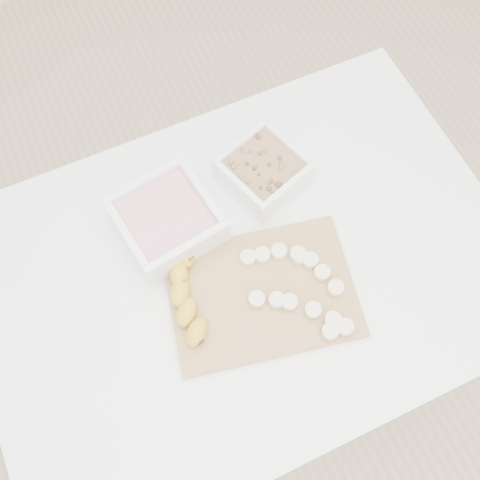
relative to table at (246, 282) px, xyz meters
name	(u,v)px	position (x,y,z in m)	size (l,w,h in m)	color
ground	(244,348)	(0.00, 0.00, -0.65)	(3.50, 3.50, 0.00)	#C6AD89
table	(246,282)	(0.00, 0.00, 0.00)	(1.00, 0.70, 0.75)	white
bowl_yogurt	(167,221)	(-0.10, 0.13, 0.14)	(0.19, 0.19, 0.08)	white
bowl_granola	(263,171)	(0.11, 0.15, 0.13)	(0.18, 0.18, 0.07)	white
cutting_board	(262,293)	(0.00, -0.06, 0.10)	(0.33, 0.24, 0.01)	tan
banana	(188,295)	(-0.12, -0.02, 0.13)	(0.05, 0.19, 0.03)	gold
banana_slices	(299,285)	(0.07, -0.08, 0.12)	(0.17, 0.22, 0.02)	#FBE7BC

